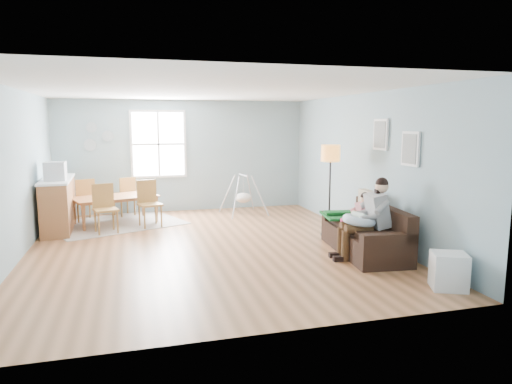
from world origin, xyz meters
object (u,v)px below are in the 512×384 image
object	(u,v)px
floor_lamp	(330,161)
monitor	(55,171)
dining_table	(116,210)
chair_ne	(126,194)
chair_se	(149,200)
chair_nw	(84,197)
storage_cube	(448,271)
counter	(58,204)
toddler	(360,211)
father	(368,216)
sofa	(367,236)
baby_swing	(243,197)
chair_sw	(105,205)

from	to	relation	value
floor_lamp	monitor	bearing A→B (deg)	162.98
dining_table	chair_ne	world-z (taller)	chair_ne
chair_se	chair_ne	xyz separation A→B (m)	(-0.47, 1.18, -0.04)
chair_nw	storage_cube	bearing A→B (deg)	-48.71
floor_lamp	chair_nw	xyz separation A→B (m)	(-4.65, 2.59, -0.90)
chair_nw	counter	xyz separation A→B (m)	(-0.43, -0.68, -0.01)
dining_table	floor_lamp	bearing A→B (deg)	-48.01
floor_lamp	monitor	world-z (taller)	floor_lamp
toddler	father	bearing A→B (deg)	-101.99
sofa	counter	bearing A→B (deg)	148.63
chair_se	father	bearing A→B (deg)	-45.13
father	chair_nw	size ratio (longest dim) A/B	1.37
dining_table	storage_cube	bearing A→B (deg)	-70.05
monitor	chair_ne	bearing A→B (deg)	47.54
sofa	dining_table	bearing A→B (deg)	140.05
chair_ne	counter	world-z (taller)	counter
baby_swing	storage_cube	bearing A→B (deg)	-75.39
dining_table	chair_ne	xyz separation A→B (m)	(0.20, 0.77, 0.22)
counter	dining_table	bearing A→B (deg)	13.59
chair_nw	baby_swing	distance (m)	3.55
chair_ne	baby_swing	bearing A→B (deg)	-11.67
chair_se	monitor	world-z (taller)	monitor
father	counter	distance (m)	6.12
dining_table	chair_ne	distance (m)	0.83
monitor	baby_swing	bearing A→B (deg)	12.04
floor_lamp	chair_nw	world-z (taller)	floor_lamp
floor_lamp	counter	xyz separation A→B (m)	(-5.09, 1.90, -0.91)
dining_table	monitor	distance (m)	1.55
chair_sw	chair_ne	bearing A→B (deg)	75.71
dining_table	baby_swing	xyz separation A→B (m)	(2.87, 0.22, 0.12)
storage_cube	chair_ne	world-z (taller)	chair_ne
floor_lamp	sofa	bearing A→B (deg)	-84.55
sofa	baby_swing	size ratio (longest dim) A/B	1.93
chair_nw	baby_swing	size ratio (longest dim) A/B	0.89
toddler	counter	world-z (taller)	counter
sofa	chair_se	distance (m)	4.59
dining_table	chair_ne	size ratio (longest dim) A/B	1.85
chair_ne	baby_swing	xyz separation A→B (m)	(2.67, -0.55, -0.10)
chair_se	chair_nw	distance (m)	1.58
dining_table	sofa	bearing A→B (deg)	-59.38
monitor	sofa	bearing A→B (deg)	-28.56
sofa	storage_cube	size ratio (longest dim) A/B	3.75
father	storage_cube	bearing A→B (deg)	-77.49
sofa	father	size ratio (longest dim) A/B	1.57
dining_table	monitor	bearing A→B (deg)	-169.25
chair_ne	chair_se	bearing A→B (deg)	-68.30
dining_table	monitor	size ratio (longest dim) A/B	4.47
father	chair_se	distance (m)	4.65
chair_se	chair_nw	size ratio (longest dim) A/B	1.03
storage_cube	chair_se	xyz separation A→B (m)	(-3.62, 4.82, 0.32)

